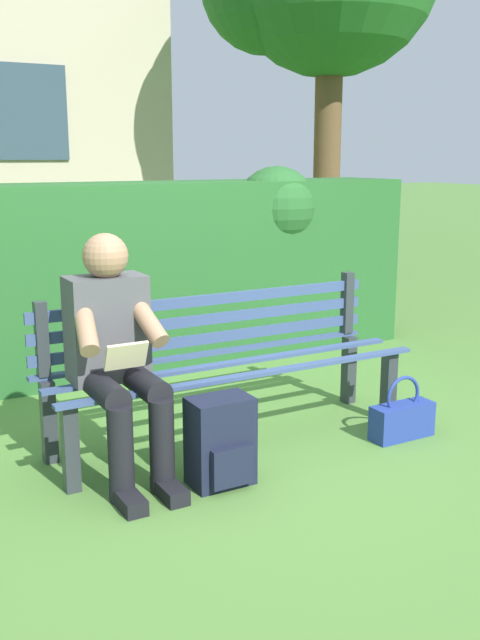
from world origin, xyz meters
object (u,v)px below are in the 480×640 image
Objects in this scene: person_seated at (116,350)px; handbag at (402,419)px; park_bench at (223,358)px; backpack at (221,442)px.

handbag is (-1.53, 0.34, -0.51)m from person_seated.
park_bench is 0.73m from person_seated.
park_bench reaches higher than backpack.
person_seated is 1.64m from handbag.
park_bench is at bearing -119.14° from backpack.
backpack is 1.15m from handbag.
backpack is at bearing 60.86° from park_bench.
park_bench is 1.05m from handbag.
handbag is (-0.84, 0.53, -0.33)m from park_bench.
park_bench is at bearing -164.30° from person_seated.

